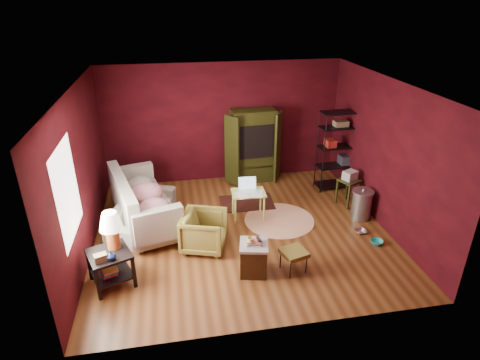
% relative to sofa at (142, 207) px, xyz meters
% --- Properties ---
extents(room, '(5.54, 5.04, 2.84)m').
position_rel_sofa_xyz_m(room, '(1.84, -0.64, 1.03)').
color(room, brown).
rests_on(room, ground).
extents(sofa, '(1.18, 2.01, 0.75)m').
position_rel_sofa_xyz_m(sofa, '(0.00, 0.00, 0.00)').
color(sofa, '#A59A8F').
rests_on(sofa, ground).
extents(armchair, '(0.88, 0.91, 0.76)m').
position_rel_sofa_xyz_m(armchair, '(1.12, -1.05, 0.00)').
color(armchair, black).
rests_on(armchair, ground).
extents(pet_bowl_steel, '(0.22, 0.07, 0.21)m').
position_rel_sofa_xyz_m(pet_bowl_steel, '(4.11, -1.08, -0.27)').
color(pet_bowl_steel, silver).
rests_on(pet_bowl_steel, ground).
extents(pet_bowl_turquoise, '(0.24, 0.10, 0.23)m').
position_rel_sofa_xyz_m(pet_bowl_turquoise, '(4.24, -1.48, -0.26)').
color(pet_bowl_turquoise, teal).
rests_on(pet_bowl_turquoise, ground).
extents(vase, '(0.15, 0.15, 0.14)m').
position_rel_sofa_xyz_m(vase, '(-0.34, -1.94, 0.27)').
color(vase, '#0D1A41').
rests_on(vase, side_table).
extents(mug, '(0.13, 0.11, 0.12)m').
position_rel_sofa_xyz_m(mug, '(1.78, -1.93, 0.30)').
color(mug, '#E7C871').
rests_on(mug, hamper).
extents(side_table, '(0.79, 0.79, 1.20)m').
position_rel_sofa_xyz_m(side_table, '(-0.37, -1.69, 0.34)').
color(side_table, black).
rests_on(side_table, ground).
extents(sofa_cushions, '(1.46, 2.43, 0.95)m').
position_rel_sofa_xyz_m(sofa_cushions, '(-0.01, -0.05, 0.09)').
color(sofa_cushions, '#A59A8F').
rests_on(sofa_cushions, sofa).
extents(hamper, '(0.54, 0.54, 0.64)m').
position_rel_sofa_xyz_m(hamper, '(1.84, -1.88, -0.09)').
color(hamper, '#44290F').
rests_on(hamper, ground).
extents(footstool, '(0.47, 0.47, 0.39)m').
position_rel_sofa_xyz_m(footstool, '(2.49, -1.95, -0.04)').
color(footstool, black).
rests_on(footstool, ground).
extents(rug_round, '(1.77, 1.77, 0.01)m').
position_rel_sofa_xyz_m(rug_round, '(2.69, -0.36, -0.37)').
color(rug_round, '#F7EACD').
rests_on(rug_round, ground).
extents(rug_oriental, '(1.18, 0.81, 0.01)m').
position_rel_sofa_xyz_m(rug_oriental, '(2.18, 0.47, -0.36)').
color(rug_oriental, '#4C1A14').
rests_on(rug_oriental, ground).
extents(laptop_desk, '(0.68, 0.54, 0.82)m').
position_rel_sofa_xyz_m(laptop_desk, '(2.10, -0.11, 0.13)').
color(laptop_desk, '#D8FF74').
rests_on(laptop_desk, ground).
extents(tv_armoire, '(1.38, 0.78, 1.75)m').
position_rel_sofa_xyz_m(tv_armoire, '(2.55, 1.64, 0.54)').
color(tv_armoire, '#2F300D').
rests_on(tv_armoire, ground).
extents(wire_shelving, '(0.92, 0.44, 1.84)m').
position_rel_sofa_xyz_m(wire_shelving, '(4.37, 0.87, 0.63)').
color(wire_shelving, black).
rests_on(wire_shelving, ground).
extents(small_stand, '(0.52, 0.52, 0.78)m').
position_rel_sofa_xyz_m(small_stand, '(4.32, 0.06, 0.20)').
color(small_stand, '#2F300D').
rests_on(small_stand, ground).
extents(trash_can, '(0.51, 0.51, 0.67)m').
position_rel_sofa_xyz_m(trash_can, '(4.34, -0.56, -0.06)').
color(trash_can, '#A4A7AC').
rests_on(trash_can, ground).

